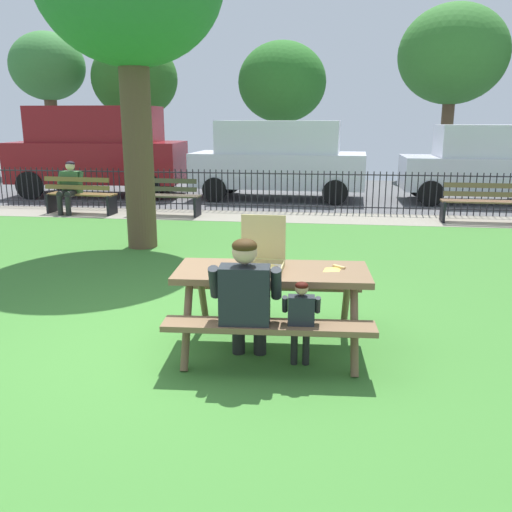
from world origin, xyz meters
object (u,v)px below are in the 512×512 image
Objects in this scene: pizza_slice_on_table at (334,268)px; far_tree_midleft at (135,80)px; pizza_box_open at (261,259)px; parked_car_far_left at (98,149)px; adult_at_table at (246,297)px; child_at_table at (301,317)px; far_tree_left at (48,69)px; park_bench_center at (164,197)px; park_bench_left at (81,196)px; picnic_table_foreground at (272,287)px; parked_car_center at (480,163)px; park_bench_right at (481,203)px; far_tree_midright at (453,55)px; far_tree_center at (282,82)px; parked_car_left at (279,158)px; person_on_park_bench at (70,185)px.

far_tree_midleft reaches higher than pizza_slice_on_table.
parked_car_far_left is (-5.82, 9.95, 0.44)m from pizza_box_open.
child_at_table is (0.47, -0.00, -0.15)m from adult_at_table.
pizza_slice_on_table is 19.27m from far_tree_left.
park_bench_center reaches higher than pizza_slice_on_table.
park_bench_center is (-2.98, 7.49, -0.24)m from adult_at_table.
park_bench_center is 9.99m from far_tree_midleft.
child_at_table is at bearing -114.30° from pizza_slice_on_table.
parked_car_far_left reaches higher than park_bench_left.
far_tree_left is (-10.03, 16.25, 3.31)m from adult_at_table.
picnic_table_foreground is 0.48× the size of parked_car_center.
pizza_box_open is at bearing 83.22° from adult_at_table.
far_tree_midright is (0.92, 8.76, 3.82)m from park_bench_right.
park_bench_left is at bearing -162.49° from parked_car_center.
child_at_table is (-0.27, -0.60, -0.27)m from pizza_slice_on_table.
park_bench_center is at bearing -158.26° from parked_car_center.
picnic_table_foreground is 1.58× the size of adult_at_table.
child_at_table is 9.26m from park_bench_left.
far_tree_center is at bearing 93.87° from adult_at_table.
parked_car_left is (-1.14, 10.49, 0.59)m from child_at_table.
far_tree_midleft is at bearing 98.53° from parked_car_far_left.
park_bench_left is (-5.43, 7.49, -0.09)m from child_at_table.
adult_at_table is at bearing -86.13° from far_tree_center.
park_bench_right is at bearing -33.48° from parked_car_left.
person_on_park_bench is 10.04m from far_tree_center.
parked_car_left is at bearing 96.22° from child_at_table.
parked_car_far_left is (-0.80, 3.00, 0.89)m from park_bench_left.
adult_at_table is at bearing -117.26° from park_bench_right.
pizza_box_open is 0.12× the size of parked_car_center.
child_at_table is (0.30, -0.51, -0.09)m from picnic_table_foreground.
pizza_slice_on_table is at bearing -114.32° from park_bench_right.
park_bench_center and park_bench_right have the same top height.
adult_at_table is (-0.17, -0.51, 0.06)m from picnic_table_foreground.
person_on_park_bench is at bearing 127.12° from child_at_table.
parked_car_far_left is at bearing -151.31° from far_tree_midright.
adult_at_table is 10.51m from parked_car_left.
pizza_slice_on_table is 0.04× the size of far_tree_left.
park_bench_left is 0.34× the size of parked_car_far_left.
person_on_park_bench is at bearing -163.01° from parked_car_center.
parked_car_left is 0.79× the size of far_tree_midright.
far_tree_center is (-5.63, 5.77, 2.38)m from parked_car_center.
far_tree_left reaches higher than far_tree_center.
picnic_table_foreground is at bearing -85.38° from far_tree_center.
far_tree_left is at bearing 180.00° from far_tree_midleft.
parked_car_center is (7.51, 3.00, 0.59)m from park_bench_center.
far_tree_center is (-0.43, 5.77, 2.29)m from parked_car_left.
parked_car_far_left is 6.24m from far_tree_midleft.
parked_car_left is at bearing 33.24° from person_on_park_bench.
adult_at_table is 0.73× the size of park_bench_left.
far_tree_left is at bearing 121.69° from adult_at_table.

